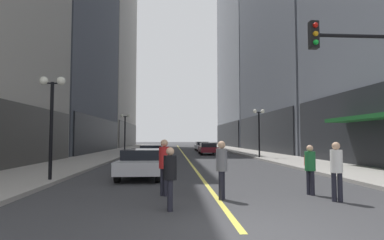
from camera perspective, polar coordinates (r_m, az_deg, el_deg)
ground_plane at (r=41.02m, az=-1.86°, el=-5.94°), size 200.00×200.00×0.00m
sidewalk_left at (r=41.56m, az=-13.36°, el=-5.72°), size 4.50×78.00×0.15m
sidewalk_right at (r=42.12m, az=9.49°, el=-5.73°), size 4.50×78.00×0.15m
lane_centre_stripe at (r=41.02m, az=-1.86°, el=-5.94°), size 0.16×70.00×0.01m
building_left_mid at (r=46.63m, az=-25.47°, el=17.48°), size 14.97×24.00×36.49m
building_left_far at (r=72.86m, az=-16.21°, el=18.65°), size 11.84×26.00×58.17m
building_right_far at (r=71.15m, az=11.65°, el=12.45°), size 13.30×26.00×42.45m
storefront_awning_right at (r=20.04m, az=29.82°, el=0.33°), size 1.60×6.73×3.12m
car_silver at (r=14.79m, az=-9.25°, el=-7.71°), size 1.95×4.49×1.32m
car_blue at (r=23.46m, az=-7.48°, el=-6.11°), size 1.85×4.34×1.32m
car_maroon at (r=34.50m, az=2.95°, el=-5.23°), size 1.95×4.57×1.32m
car_white at (r=43.80m, az=1.83°, el=-4.83°), size 1.81×4.66×1.32m
pedestrian_in_white_shirt at (r=10.04m, az=25.21°, el=-7.84°), size 0.47×0.47×1.74m
pedestrian_in_grey_suit at (r=9.46m, az=5.53°, el=-8.33°), size 0.46×0.46×1.77m
pedestrian_in_black_coat at (r=8.04m, az=-4.08°, el=-9.91°), size 0.36×0.36×1.62m
pedestrian_in_red_jacket at (r=10.05m, az=-5.18°, el=-7.88°), size 0.48×0.48×1.81m
pedestrian_in_green_parka at (r=10.89m, az=21.05°, el=-7.95°), size 0.44×0.44×1.62m
traffic_light_near_right at (r=11.82m, az=31.30°, el=6.32°), size 3.43×0.35×5.65m
street_lamp_left_near at (r=14.12m, az=-24.54°, el=2.64°), size 1.06×0.36×4.43m
street_lamp_left_far at (r=33.81m, az=-12.31°, el=-0.90°), size 1.06×0.36×4.43m
street_lamp_right_mid at (r=28.11m, az=12.31°, el=-0.42°), size 1.06×0.36×4.43m
fire_hydrant_right at (r=20.33m, az=20.47°, el=-7.25°), size 0.28×0.28×0.80m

